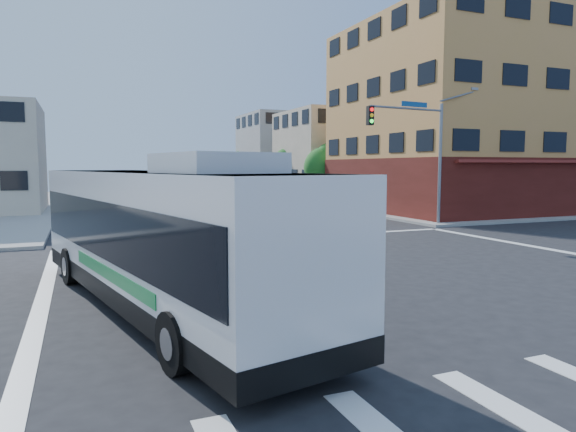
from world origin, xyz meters
name	(u,v)px	position (x,y,z in m)	size (l,w,h in m)	color
ground	(380,278)	(0.00, 0.00, 0.00)	(120.00, 120.00, 0.00)	black
sidewalk_ne	(472,195)	(35.00, 35.00, 0.07)	(50.00, 50.00, 0.15)	gray
corner_building_ne	(473,135)	(19.99, 18.48, 5.89)	(18.10, 15.44, 14.00)	#C58446
building_east_near	(343,156)	(16.98, 33.98, 4.51)	(12.06, 10.06, 9.00)	#C5B196
building_east_far	(291,154)	(16.98, 47.98, 5.01)	(12.06, 10.06, 10.00)	#969691
signal_mast_ne	(418,139)	(9.08, 10.62, 4.98)	(7.91, 1.13, 8.07)	slate
street_tree_a	(325,165)	(11.90, 27.92, 3.59)	(3.60, 3.60, 5.53)	#382214
street_tree_b	(291,163)	(11.90, 35.92, 3.75)	(3.80, 3.80, 5.79)	#382214
street_tree_c	(265,166)	(11.90, 43.92, 3.46)	(3.40, 3.40, 5.29)	#382214
street_tree_d	(245,163)	(11.90, 51.92, 3.88)	(4.00, 4.00, 6.03)	#382214
transit_bus	(159,235)	(-6.79, -0.94, 1.80)	(5.27, 12.72, 3.68)	black
box_truck	(189,185)	(1.65, 37.51, 1.56)	(3.91, 7.46, 3.22)	#28272D
parked_car	(260,199)	(5.31, 26.67, 0.76)	(1.79, 4.44, 1.51)	gold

